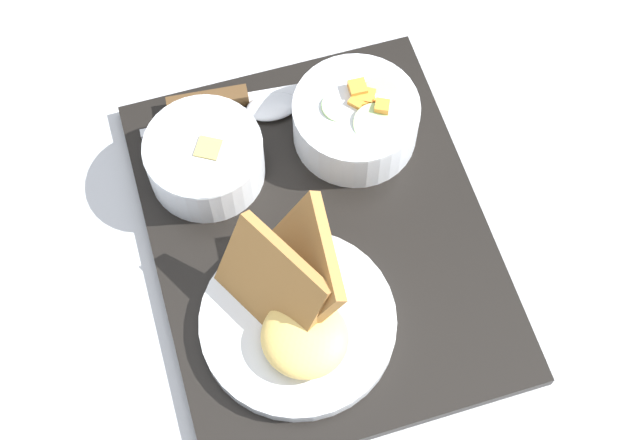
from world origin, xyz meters
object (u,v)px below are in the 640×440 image
at_px(bowl_salad, 356,118).
at_px(knife, 222,100).
at_px(bowl_soup, 205,156).
at_px(spoon, 251,111).
at_px(plate_main, 295,314).

distance_m(bowl_salad, knife, 0.15).
height_order(bowl_salad, knife, bowl_salad).
bearing_deg(bowl_soup, spoon, 139.63).
bearing_deg(spoon, bowl_soup, -135.40).
relative_size(bowl_salad, knife, 0.65).
bearing_deg(plate_main, spoon, -177.08).
distance_m(plate_main, knife, 0.25).
xyz_separation_m(bowl_soup, knife, (-0.08, 0.02, -0.02)).
xyz_separation_m(bowl_salad, spoon, (-0.04, -0.10, -0.02)).
bearing_deg(bowl_salad, spoon, -111.87).
xyz_separation_m(plate_main, spoon, (-0.23, -0.01, -0.02)).
xyz_separation_m(plate_main, knife, (-0.25, -0.04, -0.01)).
xyz_separation_m(bowl_salad, plate_main, (0.19, -0.09, -0.01)).
relative_size(plate_main, spoon, 1.09).
bearing_deg(bowl_soup, bowl_salad, 97.40).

